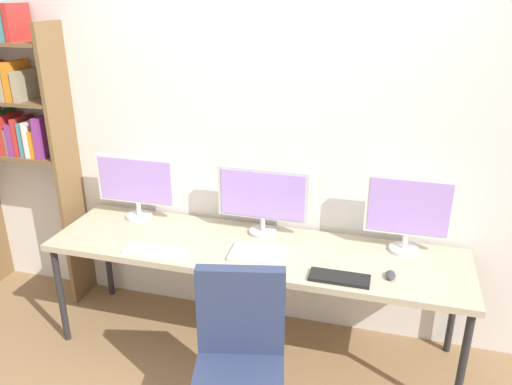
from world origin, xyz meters
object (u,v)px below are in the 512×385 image
Objects in this scene: monitor_right at (409,211)px; laptop_closed at (257,254)px; office_chair at (240,384)px; keyboard_left at (155,251)px; desk at (254,254)px; monitor_center at (263,198)px; computer_mouse at (390,275)px; monitor_left at (136,184)px; bookshelf at (6,111)px; keyboard_right at (339,278)px.

monitor_right reaches higher than laptop_closed.
keyboard_left is (-0.72, 0.57, 0.35)m from office_chair.
laptop_closed is at bearing -62.23° from desk.
desk is at bearing -166.73° from monitor_right.
monitor_center reaches higher than desk.
desk is at bearing 170.90° from computer_mouse.
monitor_center is 0.93m from computer_mouse.
laptop_closed is (-0.78, 0.04, -0.00)m from computer_mouse.
monitor_center is at bearing 0.00° from monitor_left.
monitor_center is at bearing -0.52° from bookshelf.
computer_mouse is at bearing 19.68° from keyboard_right.
desk is 0.61m from keyboard_left.
computer_mouse reaches higher than keyboard_right.
monitor_center is at bearing 141.69° from keyboard_right.
computer_mouse is (0.68, 0.67, 0.35)m from office_chair.
bookshelf is 1.08m from monitor_left.
laptop_closed is at bearing -81.06° from monitor_center.
desk is 0.86m from office_chair.
bookshelf is at bearing 179.65° from monitor_right.
keyboard_left is at bearing 180.00° from keyboard_right.
monitor_left is at bearing 166.73° from desk.
monitor_right is 0.94m from laptop_closed.
bookshelf is 3.66× the size of monitor_center.
keyboard_left is (0.34, -0.44, -0.25)m from monitor_left.
monitor_left is 1.74× the size of keyboard_right.
monitor_left is at bearing -180.00° from monitor_center.
monitor_left is 1.54× the size of keyboard_left.
monitor_right is at bearing 78.71° from computer_mouse.
bookshelf is 3.77× the size of monitor_left.
monitor_left is (-1.06, 1.01, 0.59)m from office_chair.
office_chair reaches higher than desk.
office_chair is at bearing -125.43° from keyboard_right.
keyboard_left and keyboard_right have the same top height.
monitor_right is 1.34× the size of keyboard_left.
laptop_closed is (0.95, -0.30, -0.24)m from monitor_left.
monitor_center is 0.75m from keyboard_left.
office_chair is 1.01m from computer_mouse.
keyboard_left is at bearing -19.08° from bookshelf.
monitor_left is 1.14× the size of monitor_right.
desk is at bearing 22.33° from keyboard_left.
computer_mouse is (1.39, 0.10, 0.01)m from keyboard_left.
monitor_right is (0.74, 1.01, 0.61)m from office_chair.
computer_mouse is (0.83, -0.35, -0.23)m from monitor_center.
monitor_right is at bearing 13.27° from desk.
monitor_left is at bearing 158.96° from laptop_closed.
laptop_closed is at bearing 176.89° from computer_mouse.
laptop_closed is at bearing 12.93° from keyboard_left.
monitor_left is at bearing -0.99° from bookshelf.
monitor_center reaches higher than keyboard_left.
office_chair is 3.09× the size of laptop_closed.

